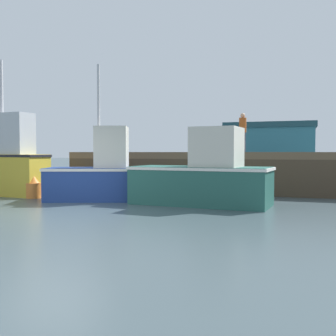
{
  "coord_description": "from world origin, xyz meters",
  "views": [
    {
      "loc": [
        5.71,
        -8.39,
        1.52
      ],
      "look_at": [
        0.98,
        5.98,
        0.91
      ],
      "focal_mm": 42.66,
      "sensor_mm": 36.0,
      "label": 1
    }
  ],
  "objects_px": {
    "fishing_boat_mid": "(204,177)",
    "dockworker": "(243,132)",
    "fishing_boat_near_left": "(3,164)",
    "mooring_buoy_foreground": "(34,188)",
    "fishing_boat_near_right": "(102,175)"
  },
  "relations": [
    {
      "from": "fishing_boat_mid",
      "to": "dockworker",
      "type": "height_order",
      "value": "dockworker"
    },
    {
      "from": "fishing_boat_near_left",
      "to": "mooring_buoy_foreground",
      "type": "distance_m",
      "value": 1.88
    },
    {
      "from": "fishing_boat_near_left",
      "to": "mooring_buoy_foreground",
      "type": "relative_size",
      "value": 6.35
    },
    {
      "from": "fishing_boat_mid",
      "to": "dockworker",
      "type": "relative_size",
      "value": 2.28
    },
    {
      "from": "mooring_buoy_foreground",
      "to": "fishing_boat_mid",
      "type": "bearing_deg",
      "value": 1.15
    },
    {
      "from": "fishing_boat_near_right",
      "to": "dockworker",
      "type": "height_order",
      "value": "fishing_boat_near_right"
    },
    {
      "from": "fishing_boat_mid",
      "to": "mooring_buoy_foreground",
      "type": "distance_m",
      "value": 5.71
    },
    {
      "from": "dockworker",
      "to": "fishing_boat_near_left",
      "type": "bearing_deg",
      "value": -135.5
    },
    {
      "from": "dockworker",
      "to": "mooring_buoy_foreground",
      "type": "bearing_deg",
      "value": -126.6
    },
    {
      "from": "dockworker",
      "to": "mooring_buoy_foreground",
      "type": "relative_size",
      "value": 2.44
    },
    {
      "from": "fishing_boat_near_left",
      "to": "mooring_buoy_foreground",
      "type": "height_order",
      "value": "fishing_boat_near_left"
    },
    {
      "from": "fishing_boat_mid",
      "to": "fishing_boat_near_left",
      "type": "bearing_deg",
      "value": 177.06
    },
    {
      "from": "fishing_boat_mid",
      "to": "mooring_buoy_foreground",
      "type": "bearing_deg",
      "value": -178.85
    },
    {
      "from": "fishing_boat_near_left",
      "to": "fishing_boat_near_right",
      "type": "height_order",
      "value": "fishing_boat_near_left"
    },
    {
      "from": "fishing_boat_near_left",
      "to": "fishing_boat_near_right",
      "type": "xyz_separation_m",
      "value": [
        4.03,
        -0.29,
        -0.32
      ]
    }
  ]
}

